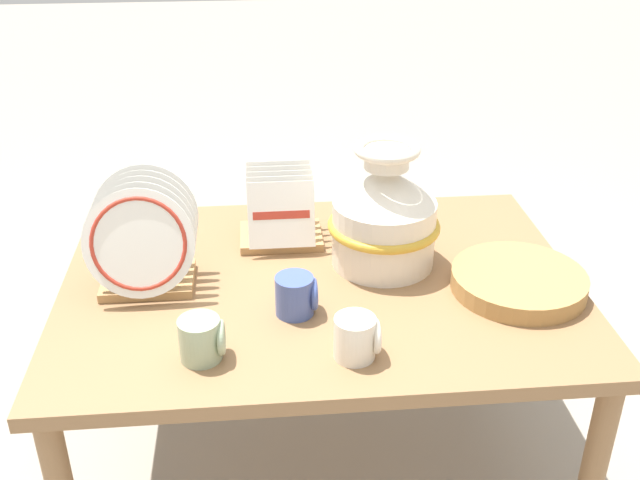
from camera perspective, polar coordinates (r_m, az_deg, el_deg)
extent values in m
plane|color=gray|center=(2.20, 0.00, -16.70)|extent=(14.00, 14.00, 0.00)
cube|color=olive|center=(1.83, 0.00, -3.52)|extent=(1.25, 0.89, 0.03)
cylinder|color=olive|center=(2.36, -14.95, -5.34)|extent=(0.06, 0.06, 0.57)
cylinder|color=olive|center=(2.43, 12.73, -4.02)|extent=(0.06, 0.06, 0.57)
cylinder|color=silver|center=(1.87, 4.86, 0.58)|extent=(0.26, 0.26, 0.17)
cone|color=silver|center=(1.81, 5.02, 4.21)|extent=(0.26, 0.26, 0.09)
cylinder|color=silver|center=(1.78, 5.11, 6.21)|extent=(0.11, 0.11, 0.05)
torus|color=silver|center=(1.77, 5.14, 6.90)|extent=(0.16, 0.16, 0.02)
torus|color=gold|center=(1.86, 4.88, 1.13)|extent=(0.28, 0.28, 0.02)
cube|color=tan|center=(1.85, -12.93, -3.00)|extent=(0.22, 0.16, 0.02)
cylinder|color=tan|center=(1.89, -15.15, -0.76)|extent=(0.01, 0.01, 0.08)
cylinder|color=tan|center=(1.87, -10.59, -0.57)|extent=(0.01, 0.01, 0.08)
cylinder|color=white|center=(1.72, -13.65, -0.29)|extent=(0.25, 0.08, 0.24)
torus|color=#B23323|center=(1.72, -13.66, -0.30)|extent=(0.22, 0.08, 0.21)
cylinder|color=white|center=(1.75, -13.52, 0.24)|extent=(0.25, 0.08, 0.24)
cylinder|color=white|center=(1.78, -13.39, 0.76)|extent=(0.25, 0.08, 0.24)
cylinder|color=white|center=(1.81, -13.27, 1.26)|extent=(0.25, 0.08, 0.24)
cylinder|color=white|center=(1.84, -13.15, 1.74)|extent=(0.25, 0.08, 0.24)
cube|color=tan|center=(2.00, -2.99, 0.29)|extent=(0.22, 0.16, 0.02)
cylinder|color=tan|center=(2.03, -5.24, 2.30)|extent=(0.01, 0.01, 0.08)
cylinder|color=tan|center=(2.04, -0.98, 2.48)|extent=(0.01, 0.01, 0.08)
cube|color=white|center=(1.90, -2.97, 1.92)|extent=(0.17, 0.06, 0.16)
cube|color=white|center=(1.93, -3.02, 2.37)|extent=(0.17, 0.06, 0.16)
cube|color=white|center=(1.96, -3.06, 2.80)|extent=(0.17, 0.06, 0.16)
cube|color=white|center=(1.99, -3.11, 3.23)|extent=(0.17, 0.06, 0.16)
cube|color=white|center=(2.02, -3.15, 3.63)|extent=(0.17, 0.06, 0.16)
cube|color=#B23323|center=(1.89, -2.97, 1.91)|extent=(0.14, 0.01, 0.02)
cylinder|color=#AD7F47|center=(1.85, 14.82, -3.54)|extent=(0.32, 0.32, 0.01)
cylinder|color=#AD7F47|center=(1.84, 14.86, -3.30)|extent=(0.32, 0.32, 0.01)
cylinder|color=#AD7F47|center=(1.84, 14.89, -3.06)|extent=(0.32, 0.32, 0.01)
cylinder|color=#AD7F47|center=(1.83, 14.93, -2.82)|extent=(0.32, 0.32, 0.01)
cylinder|color=#AD7F47|center=(1.83, 14.96, -2.57)|extent=(0.32, 0.32, 0.01)
cylinder|color=silver|center=(1.54, 2.66, -7.44)|extent=(0.09, 0.09, 0.09)
torus|color=silver|center=(1.55, 4.26, -7.29)|extent=(0.02, 0.08, 0.08)
cylinder|color=#42569E|center=(1.68, -1.96, -4.24)|extent=(0.09, 0.09, 0.09)
torus|color=#42569E|center=(1.68, -0.48, -4.11)|extent=(0.02, 0.08, 0.08)
cylinder|color=#9EB28E|center=(1.56, -9.14, -7.48)|extent=(0.09, 0.09, 0.09)
torus|color=#9EB28E|center=(1.55, -7.53, -7.37)|extent=(0.02, 0.08, 0.08)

